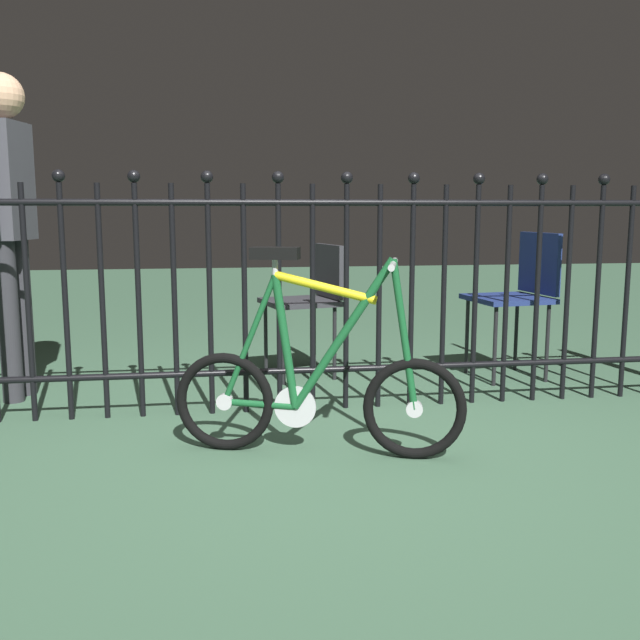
# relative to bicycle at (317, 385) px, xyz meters

# --- Properties ---
(ground_plane) EXTENTS (20.00, 20.00, 0.00)m
(ground_plane) POSITION_rel_bicycle_xyz_m (0.08, -0.03, -0.30)
(ground_plane) COLOR #3E6148
(iron_fence) EXTENTS (4.58, 0.07, 1.28)m
(iron_fence) POSITION_rel_bicycle_xyz_m (-0.01, 0.69, 0.34)
(iron_fence) COLOR black
(iron_fence) RESTS_ON ground
(bicycle) EXTENTS (1.20, 0.48, 0.88)m
(bicycle) POSITION_rel_bicycle_xyz_m (0.00, 0.00, 0.00)
(bicycle) COLOR black
(bicycle) RESTS_ON ground
(chair_charcoal) EXTENTS (0.50, 0.50, 0.82)m
(chair_charcoal) POSITION_rel_bicycle_xyz_m (0.17, 1.45, 0.21)
(chair_charcoal) COLOR black
(chair_charcoal) RESTS_ON ground
(chair_navy) EXTENTS (0.49, 0.49, 0.89)m
(chair_navy) POSITION_rel_bicycle_xyz_m (1.44, 1.23, 0.25)
(chair_navy) COLOR black
(chair_navy) RESTS_ON ground
(person_visitor) EXTENTS (0.24, 0.47, 1.74)m
(person_visitor) POSITION_rel_bicycle_xyz_m (-1.50, 1.16, 0.75)
(person_visitor) COLOR #2D2D33
(person_visitor) RESTS_ON ground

